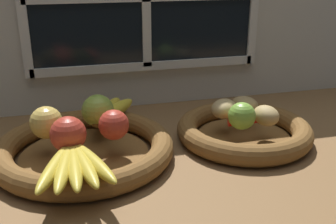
{
  "coord_description": "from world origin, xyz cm",
  "views": [
    {
      "loc": [
        -22.82,
        -81.51,
        39.99
      ],
      "look_at": [
        -1.67,
        -1.87,
        8.83
      ],
      "focal_mm": 42.73,
      "sensor_mm": 36.0,
      "label": 1
    }
  ],
  "objects_px": {
    "banana_bunch_back": "(104,110)",
    "potato_oblong": "(224,109)",
    "apple_green_back": "(98,111)",
    "potato_back": "(245,105)",
    "fruit_bowl_right": "(244,131)",
    "chili_pepper": "(250,122)",
    "apple_red_right": "(114,125)",
    "apple_red_front": "(68,134)",
    "potato_small": "(266,115)",
    "lime_near": "(242,116)",
    "banana_bunch_front": "(74,164)",
    "fruit_bowl_left": "(84,148)",
    "apple_golden_left": "(46,123)"
  },
  "relations": [
    {
      "from": "fruit_bowl_right",
      "to": "apple_green_back",
      "type": "bearing_deg",
      "value": 170.16
    },
    {
      "from": "fruit_bowl_right",
      "to": "apple_green_back",
      "type": "xyz_separation_m",
      "value": [
        -0.33,
        0.06,
        0.06
      ]
    },
    {
      "from": "apple_green_back",
      "to": "banana_bunch_back",
      "type": "height_order",
      "value": "apple_green_back"
    },
    {
      "from": "apple_red_front",
      "to": "potato_small",
      "type": "distance_m",
      "value": 0.44
    },
    {
      "from": "apple_green_back",
      "to": "fruit_bowl_left",
      "type": "bearing_deg",
      "value": -123.28
    },
    {
      "from": "banana_bunch_front",
      "to": "banana_bunch_back",
      "type": "relative_size",
      "value": 1.15
    },
    {
      "from": "fruit_bowl_right",
      "to": "banana_bunch_back",
      "type": "bearing_deg",
      "value": 160.23
    },
    {
      "from": "banana_bunch_back",
      "to": "chili_pepper",
      "type": "xyz_separation_m",
      "value": [
        0.31,
        -0.14,
        -0.01
      ]
    },
    {
      "from": "apple_green_back",
      "to": "potato_back",
      "type": "height_order",
      "value": "apple_green_back"
    },
    {
      "from": "potato_back",
      "to": "chili_pepper",
      "type": "height_order",
      "value": "potato_back"
    },
    {
      "from": "potato_oblong",
      "to": "potato_back",
      "type": "bearing_deg",
      "value": 15.95
    },
    {
      "from": "fruit_bowl_right",
      "to": "potato_oblong",
      "type": "height_order",
      "value": "potato_oblong"
    },
    {
      "from": "apple_golden_left",
      "to": "potato_small",
      "type": "height_order",
      "value": "apple_golden_left"
    },
    {
      "from": "banana_bunch_front",
      "to": "apple_golden_left",
      "type": "bearing_deg",
      "value": 106.99
    },
    {
      "from": "apple_red_right",
      "to": "chili_pepper",
      "type": "xyz_separation_m",
      "value": [
        0.31,
        -0.01,
        -0.02
      ]
    },
    {
      "from": "apple_green_back",
      "to": "banana_bunch_back",
      "type": "xyz_separation_m",
      "value": [
        0.02,
        0.06,
        -0.02
      ]
    },
    {
      "from": "fruit_bowl_right",
      "to": "apple_green_back",
      "type": "height_order",
      "value": "apple_green_back"
    },
    {
      "from": "lime_near",
      "to": "potato_back",
      "type": "bearing_deg",
      "value": 61.02
    },
    {
      "from": "fruit_bowl_right",
      "to": "chili_pepper",
      "type": "distance_m",
      "value": 0.05
    },
    {
      "from": "banana_bunch_front",
      "to": "potato_back",
      "type": "relative_size",
      "value": 2.93
    },
    {
      "from": "banana_bunch_back",
      "to": "chili_pepper",
      "type": "relative_size",
      "value": 1.73
    },
    {
      "from": "potato_small",
      "to": "potato_oblong",
      "type": "bearing_deg",
      "value": 138.58
    },
    {
      "from": "lime_near",
      "to": "apple_golden_left",
      "type": "bearing_deg",
      "value": 171.77
    },
    {
      "from": "banana_bunch_back",
      "to": "potato_oblong",
      "type": "height_order",
      "value": "potato_oblong"
    },
    {
      "from": "apple_red_front",
      "to": "lime_near",
      "type": "bearing_deg",
      "value": 2.2
    },
    {
      "from": "apple_red_right",
      "to": "chili_pepper",
      "type": "bearing_deg",
      "value": -1.39
    },
    {
      "from": "fruit_bowl_left",
      "to": "apple_red_right",
      "type": "height_order",
      "value": "apple_red_right"
    },
    {
      "from": "potato_oblong",
      "to": "potato_back",
      "type": "xyz_separation_m",
      "value": [
        0.06,
        0.02,
        -0.0
      ]
    },
    {
      "from": "apple_red_front",
      "to": "potato_oblong",
      "type": "distance_m",
      "value": 0.37
    },
    {
      "from": "apple_red_front",
      "to": "apple_red_right",
      "type": "relative_size",
      "value": 1.11
    },
    {
      "from": "banana_bunch_back",
      "to": "potato_oblong",
      "type": "bearing_deg",
      "value": -16.67
    },
    {
      "from": "potato_oblong",
      "to": "banana_bunch_back",
      "type": "bearing_deg",
      "value": 163.33
    },
    {
      "from": "fruit_bowl_right",
      "to": "banana_bunch_front",
      "type": "bearing_deg",
      "value": -160.48
    },
    {
      "from": "apple_red_front",
      "to": "lime_near",
      "type": "relative_size",
      "value": 1.15
    },
    {
      "from": "fruit_bowl_left",
      "to": "lime_near",
      "type": "bearing_deg",
      "value": -7.05
    },
    {
      "from": "banana_bunch_back",
      "to": "potato_oblong",
      "type": "distance_m",
      "value": 0.29
    },
    {
      "from": "apple_golden_left",
      "to": "potato_small",
      "type": "xyz_separation_m",
      "value": [
        0.48,
        -0.05,
        -0.01
      ]
    },
    {
      "from": "banana_bunch_back",
      "to": "chili_pepper",
      "type": "height_order",
      "value": "banana_bunch_back"
    },
    {
      "from": "banana_bunch_front",
      "to": "fruit_bowl_left",
      "type": "bearing_deg",
      "value": 80.15
    },
    {
      "from": "apple_red_right",
      "to": "banana_bunch_back",
      "type": "distance_m",
      "value": 0.14
    },
    {
      "from": "fruit_bowl_right",
      "to": "banana_bunch_front",
      "type": "distance_m",
      "value": 0.42
    },
    {
      "from": "apple_green_back",
      "to": "potato_back",
      "type": "distance_m",
      "value": 0.36
    },
    {
      "from": "potato_small",
      "to": "chili_pepper",
      "type": "relative_size",
      "value": 0.66
    },
    {
      "from": "fruit_bowl_right",
      "to": "apple_golden_left",
      "type": "xyz_separation_m",
      "value": [
        -0.45,
        0.02,
        0.06
      ]
    },
    {
      "from": "fruit_bowl_right",
      "to": "chili_pepper",
      "type": "relative_size",
      "value": 3.16
    },
    {
      "from": "potato_oblong",
      "to": "lime_near",
      "type": "relative_size",
      "value": 1.15
    },
    {
      "from": "potato_back",
      "to": "fruit_bowl_right",
      "type": "bearing_deg",
      "value": -114.44
    },
    {
      "from": "potato_small",
      "to": "banana_bunch_front",
      "type": "bearing_deg",
      "value": -166.27
    },
    {
      "from": "fruit_bowl_right",
      "to": "chili_pepper",
      "type": "height_order",
      "value": "chili_pepper"
    },
    {
      "from": "fruit_bowl_left",
      "to": "apple_red_front",
      "type": "distance_m",
      "value": 0.09
    }
  ]
}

